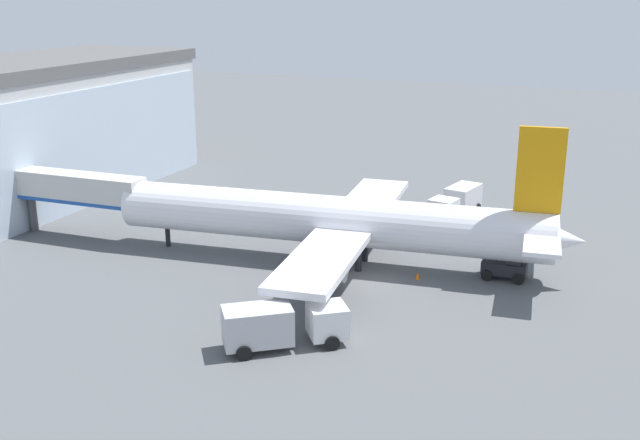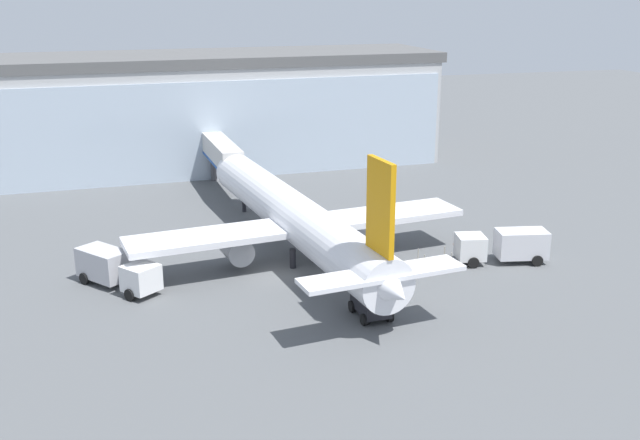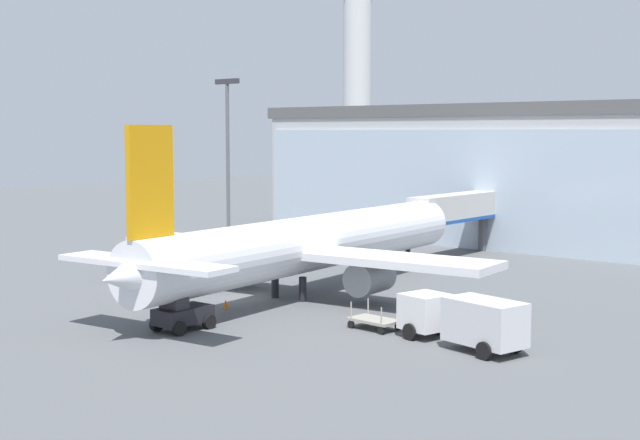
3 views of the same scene
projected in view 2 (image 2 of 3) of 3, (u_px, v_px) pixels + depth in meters
The scene contains 10 objects.
ground at pixel (276, 276), 57.82m from camera, with size 240.00×240.00×0.00m, color #545659.
terminal_building at pixel (207, 110), 91.58m from camera, with size 57.19×17.02×13.67m.
jet_bridge at pixel (221, 153), 80.58m from camera, with size 2.91×12.89×5.55m.
airplane at pixel (296, 218), 60.65m from camera, with size 28.18×36.98×11.34m.
catering_truck at pixel (115, 268), 55.29m from camera, with size 6.21×7.12×2.65m.
fuel_truck at pixel (505, 245), 60.26m from camera, with size 7.58×3.60×2.65m.
baggage_cart at pixel (434, 262), 59.23m from camera, with size 2.88×1.75×1.50m.
pushback_tug at pixel (371, 304), 50.36m from camera, with size 2.31×3.29×2.30m.
safety_cone_nose at pixel (310, 286), 55.22m from camera, with size 0.36×0.36×0.55m, color orange.
safety_cone_wingtip at pixel (455, 241), 64.75m from camera, with size 0.36×0.36×0.55m, color orange.
Camera 2 is at (-11.11, -52.80, 21.50)m, focal length 42.00 mm.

